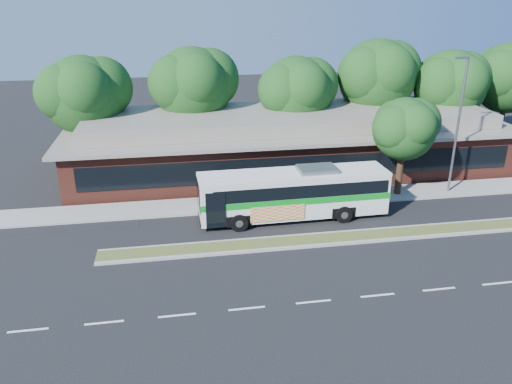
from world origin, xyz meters
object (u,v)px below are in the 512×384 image
(sidewalk_tree, at_px, (408,127))
(lamp_post, at_px, (458,123))
(transit_bus, at_px, (294,191))
(sedan, at_px, (156,182))

(sidewalk_tree, bearing_deg, lamp_post, -5.19)
(transit_bus, height_order, sidewalk_tree, sidewalk_tree)
(transit_bus, relative_size, sidewalk_tree, 1.72)
(transit_bus, bearing_deg, sedan, 143.21)
(sedan, height_order, sidewalk_tree, sidewalk_tree)
(sedan, distance_m, sidewalk_tree, 17.19)
(lamp_post, distance_m, sedan, 20.43)
(sedan, bearing_deg, lamp_post, -88.96)
(sedan, bearing_deg, transit_bus, -113.91)
(sidewalk_tree, bearing_deg, transit_bus, -162.82)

